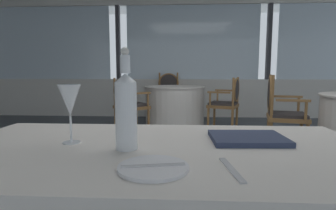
{
  "coord_description": "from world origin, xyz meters",
  "views": [
    {
      "loc": [
        -0.2,
        -2.58,
        1.02
      ],
      "look_at": [
        -0.27,
        -1.39,
        0.88
      ],
      "focal_mm": 29.02,
      "sensor_mm": 36.0,
      "label": 1
    }
  ],
  "objects_px": {
    "dining_chair_0_1": "(127,101)",
    "dining_chair_1_0": "(280,108)",
    "wine_glass": "(70,101)",
    "side_plate": "(153,167)",
    "dining_chair_0_0": "(169,92)",
    "menu_book": "(247,138)",
    "water_bottle": "(126,109)",
    "dining_chair_0_2": "(228,100)"
  },
  "relations": [
    {
      "from": "dining_chair_0_2",
      "to": "side_plate",
      "type": "bearing_deg",
      "value": 98.75
    },
    {
      "from": "side_plate",
      "to": "dining_chair_0_1",
      "type": "bearing_deg",
      "value": 102.87
    },
    {
      "from": "menu_book",
      "to": "dining_chair_0_1",
      "type": "relative_size",
      "value": 0.3
    },
    {
      "from": "dining_chair_1_0",
      "to": "water_bottle",
      "type": "bearing_deg",
      "value": -105.59
    },
    {
      "from": "side_plate",
      "to": "dining_chair_0_0",
      "type": "bearing_deg",
      "value": 92.44
    },
    {
      "from": "side_plate",
      "to": "dining_chair_0_0",
      "type": "distance_m",
      "value": 5.19
    },
    {
      "from": "menu_book",
      "to": "dining_chair_0_1",
      "type": "bearing_deg",
      "value": 106.89
    },
    {
      "from": "water_bottle",
      "to": "side_plate",
      "type": "bearing_deg",
      "value": -59.21
    },
    {
      "from": "wine_glass",
      "to": "water_bottle",
      "type": "bearing_deg",
      "value": -16.57
    },
    {
      "from": "dining_chair_0_1",
      "to": "side_plate",
      "type": "bearing_deg",
      "value": -116.12
    },
    {
      "from": "water_bottle",
      "to": "dining_chair_1_0",
      "type": "relative_size",
      "value": 0.35
    },
    {
      "from": "water_bottle",
      "to": "dining_chair_0_1",
      "type": "bearing_deg",
      "value": 101.75
    },
    {
      "from": "side_plate",
      "to": "dining_chair_0_2",
      "type": "relative_size",
      "value": 0.21
    },
    {
      "from": "dining_chair_0_1",
      "to": "dining_chair_1_0",
      "type": "relative_size",
      "value": 0.93
    },
    {
      "from": "side_plate",
      "to": "dining_chair_0_1",
      "type": "relative_size",
      "value": 0.21
    },
    {
      "from": "water_bottle",
      "to": "dining_chair_0_0",
      "type": "xyz_separation_m",
      "value": [
        -0.11,
        4.99,
        -0.32
      ]
    },
    {
      "from": "side_plate",
      "to": "menu_book",
      "type": "distance_m",
      "value": 0.47
    },
    {
      "from": "menu_book",
      "to": "dining_chair_0_1",
      "type": "height_order",
      "value": "dining_chair_0_1"
    },
    {
      "from": "side_plate",
      "to": "water_bottle",
      "type": "xyz_separation_m",
      "value": [
        -0.11,
        0.19,
        0.14
      ]
    },
    {
      "from": "menu_book",
      "to": "dining_chair_0_1",
      "type": "distance_m",
      "value": 3.47
    },
    {
      "from": "wine_glass",
      "to": "dining_chair_1_0",
      "type": "distance_m",
      "value": 2.96
    },
    {
      "from": "wine_glass",
      "to": "menu_book",
      "type": "relative_size",
      "value": 0.79
    },
    {
      "from": "wine_glass",
      "to": "dining_chair_0_2",
      "type": "distance_m",
      "value": 3.81
    },
    {
      "from": "dining_chair_0_0",
      "to": "dining_chair_0_1",
      "type": "height_order",
      "value": "dining_chair_0_0"
    },
    {
      "from": "menu_book",
      "to": "dining_chair_0_0",
      "type": "relative_size",
      "value": 0.28
    },
    {
      "from": "side_plate",
      "to": "wine_glass",
      "type": "relative_size",
      "value": 0.9
    },
    {
      "from": "dining_chair_0_1",
      "to": "dining_chair_0_2",
      "type": "distance_m",
      "value": 1.68
    },
    {
      "from": "dining_chair_0_0",
      "to": "dining_chair_0_2",
      "type": "height_order",
      "value": "dining_chair_0_0"
    },
    {
      "from": "menu_book",
      "to": "wine_glass",
      "type": "bearing_deg",
      "value": -176.48
    },
    {
      "from": "side_plate",
      "to": "wine_glass",
      "type": "bearing_deg",
      "value": 142.68
    },
    {
      "from": "water_bottle",
      "to": "dining_chair_0_0",
      "type": "height_order",
      "value": "water_bottle"
    },
    {
      "from": "wine_glass",
      "to": "dining_chair_0_1",
      "type": "distance_m",
      "value": 3.4
    },
    {
      "from": "water_bottle",
      "to": "dining_chair_0_0",
      "type": "distance_m",
      "value": 5.0
    },
    {
      "from": "menu_book",
      "to": "dining_chair_1_0",
      "type": "distance_m",
      "value": 2.57
    },
    {
      "from": "menu_book",
      "to": "dining_chair_0_2",
      "type": "bearing_deg",
      "value": 79.29
    },
    {
      "from": "dining_chair_0_1",
      "to": "menu_book",
      "type": "bearing_deg",
      "value": -109.57
    },
    {
      "from": "dining_chair_0_2",
      "to": "dining_chair_1_0",
      "type": "bearing_deg",
      "value": 132.31
    },
    {
      "from": "dining_chair_0_2",
      "to": "dining_chair_0_1",
      "type": "bearing_deg",
      "value": 29.99
    },
    {
      "from": "side_plate",
      "to": "dining_chair_0_0",
      "type": "xyz_separation_m",
      "value": [
        -0.22,
        5.18,
        -0.18
      ]
    },
    {
      "from": "wine_glass",
      "to": "dining_chair_0_2",
      "type": "bearing_deg",
      "value": 71.93
    },
    {
      "from": "menu_book",
      "to": "dining_chair_0_2",
      "type": "relative_size",
      "value": 0.3
    },
    {
      "from": "dining_chair_0_0",
      "to": "dining_chair_0_2",
      "type": "relative_size",
      "value": 1.08
    }
  ]
}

